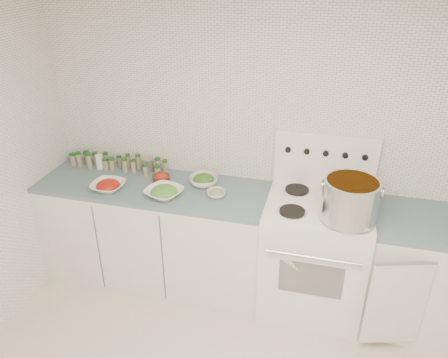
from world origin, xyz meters
The scene contains 13 objects.
room_walls centered at (0.00, 0.00, 1.56)m, with size 3.54×3.04×2.52m.
counter_left centered at (-0.82, 1.19, 0.45)m, with size 1.85×0.62×0.90m.
stove centered at (0.48, 1.19, 0.50)m, with size 0.76×0.70×1.36m.
counter_right centered at (1.30, 1.19, 0.45)m, with size 0.89×0.74×0.90m.
stock_pot centered at (0.67, 1.01, 1.10)m, with size 0.39×0.37×0.28m.
bowl_tomato centered at (-1.13, 1.04, 0.94)m, with size 0.26×0.26×0.08m.
bowl_snowpea centered at (-0.67, 1.05, 0.94)m, with size 0.34×0.34×0.09m.
bowl_broccoli centered at (-0.43, 1.30, 0.94)m, with size 0.28×0.28×0.09m.
bowl_zucchini centered at (-0.29, 1.15, 0.93)m, with size 0.17×0.17×0.06m.
bowl_pepper centered at (-0.77, 1.24, 0.94)m, with size 0.14×0.14×0.08m.
salt_canister centered at (-1.38, 1.37, 0.96)m, with size 0.06×0.06×0.12m, color white.
tin_can centered at (-0.96, 1.42, 0.96)m, with size 0.09×0.09×0.11m, color gray.
spice_cluster centered at (-1.24, 1.39, 0.96)m, with size 0.86×0.16×0.14m.
Camera 1 is at (0.49, -1.61, 2.56)m, focal length 35.00 mm.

